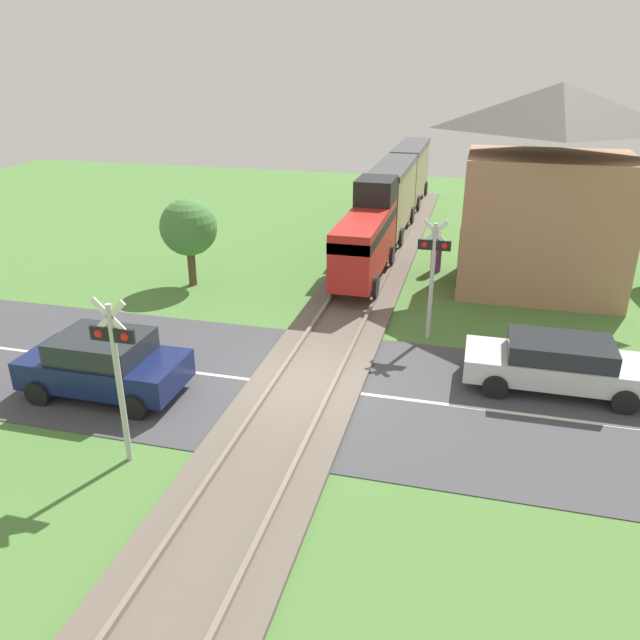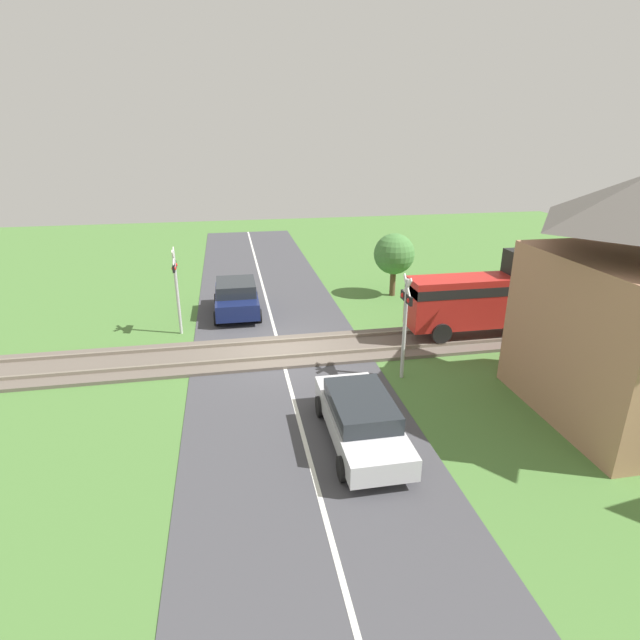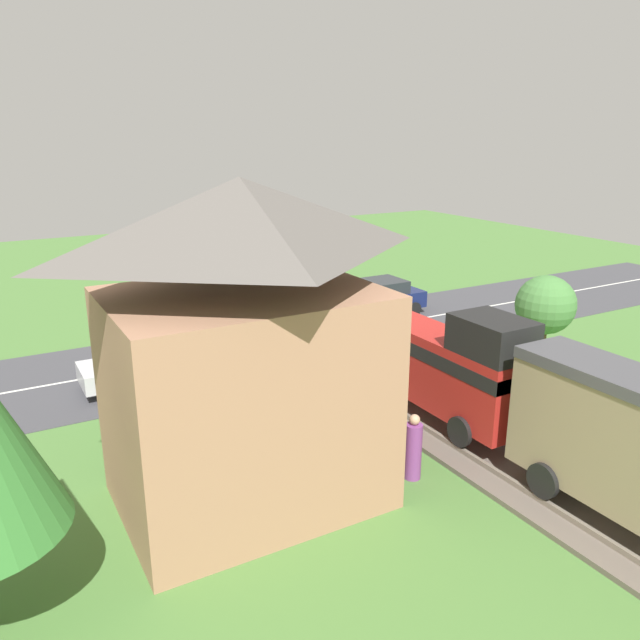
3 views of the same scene
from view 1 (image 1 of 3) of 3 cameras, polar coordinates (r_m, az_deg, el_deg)
name	(u,v)px [view 1 (image 1 of 3)]	position (r m, az deg, el deg)	size (l,w,h in m)	color
ground_plane	(305,387)	(15.46, -1.37, -6.17)	(60.00, 60.00, 0.00)	#4C7A38
road_surface	(305,387)	(15.45, -1.37, -6.14)	(48.00, 6.40, 0.02)	#424247
track_bed	(305,385)	(15.43, -1.37, -5.95)	(2.80, 48.00, 0.24)	#665B51
train	(393,194)	(28.34, 6.73, 11.37)	(1.58, 18.98, 3.18)	red
car_near_crossing	(104,363)	(15.72, -19.14, -3.77)	(3.81, 1.99, 1.51)	#141E4C
car_far_side	(558,363)	(16.10, 20.95, -3.71)	(4.39, 1.80, 1.32)	silver
crossing_signal_west_approach	(116,361)	(12.42, -18.14, -3.61)	(0.90, 0.18, 3.49)	#B7B7B7
crossing_signal_east_approach	(433,265)	(17.57, 10.29, 5.01)	(0.90, 0.18, 3.49)	#B7B7B7
station_building	(547,194)	(22.28, 20.08, 10.74)	(5.71, 4.22, 6.79)	#AD7A5B
pedestrian_by_station	(436,253)	(23.90, 10.60, 6.05)	(0.39, 0.39, 1.57)	#7F3D84
tree_roadside_hedge	(189,228)	(22.15, -11.93, 8.27)	(1.97, 1.97, 3.08)	brown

